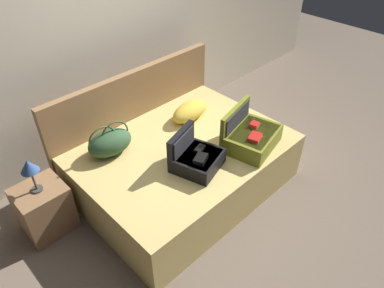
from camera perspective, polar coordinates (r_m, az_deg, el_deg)
name	(u,v)px	position (r m, az deg, el deg)	size (l,w,h in m)	color
ground_plane	(211,205)	(3.81, 3.05, -9.65)	(12.00, 12.00, 0.00)	#6B5B4C
back_wall	(104,41)	(4.14, -13.82, 15.60)	(8.00, 0.10, 2.60)	beige
bed	(185,167)	(3.81, -1.20, -3.68)	(2.10, 1.52, 0.55)	tan
headboard	(136,116)	(4.14, -8.87, 4.48)	(2.14, 0.08, 1.10)	olive
hard_case_large	(251,136)	(3.63, 9.33, 1.25)	(0.63, 0.55, 0.40)	olive
hard_case_medium	(196,158)	(3.34, 0.66, -2.17)	(0.51, 0.51, 0.35)	black
duffel_bag	(110,142)	(3.57, -12.91, 0.26)	(0.47, 0.33, 0.34)	#2D4C2D
pillow_near_headboard	(190,111)	(4.01, -0.32, 5.27)	(0.50, 0.25, 0.18)	gold
nightstand	(45,209)	(3.70, -22.36, -9.50)	(0.44, 0.40, 0.51)	olive
table_lamp	(29,168)	(3.36, -24.45, -3.44)	(0.16, 0.16, 0.34)	#3F3833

